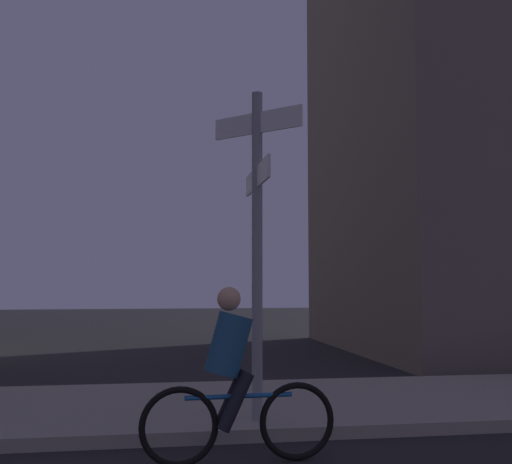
# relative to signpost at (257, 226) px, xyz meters

# --- Properties ---
(sidewalk_kerb) EXTENTS (40.00, 3.28, 0.14)m
(sidewalk_kerb) POSITION_rel_signpost_xyz_m (-0.36, 1.20, -2.21)
(sidewalk_kerb) COLOR gray
(sidewalk_kerb) RESTS_ON ground_plane
(signpost) EXTENTS (0.87, 1.51, 3.68)m
(signpost) POSITION_rel_signpost_xyz_m (0.00, 0.00, 0.00)
(signpost) COLOR gray
(signpost) RESTS_ON sidewalk_kerb
(cyclist) EXTENTS (1.82, 0.35, 1.61)m
(cyclist) POSITION_rel_signpost_xyz_m (-0.41, -1.16, -1.54)
(cyclist) COLOR black
(cyclist) RESTS_ON ground_plane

